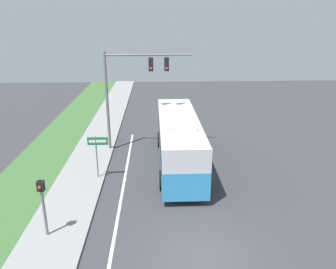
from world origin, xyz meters
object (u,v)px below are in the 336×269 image
at_px(signal_gantry, 131,82).
at_px(street_sign, 97,149).
at_px(bus, 179,138).
at_px(pedestrian_signal, 43,199).

distance_m(signal_gantry, street_sign, 5.87).
xyz_separation_m(bus, signal_gantry, (-3.11, 2.83, 3.12)).
height_order(bus, street_sign, bus).
bearing_deg(pedestrian_signal, signal_gantry, 72.98).
relative_size(signal_gantry, pedestrian_signal, 2.59).
relative_size(bus, pedestrian_signal, 3.94).
distance_m(signal_gantry, pedestrian_signal, 11.13).
xyz_separation_m(bus, pedestrian_signal, (-6.25, -7.40, 0.04)).
xyz_separation_m(signal_gantry, pedestrian_signal, (-3.13, -10.23, -3.08)).
height_order(pedestrian_signal, street_sign, pedestrian_signal).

